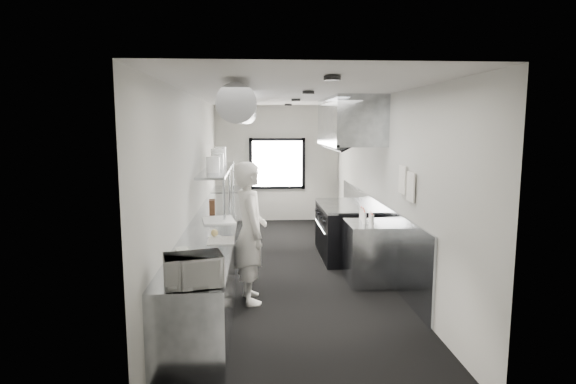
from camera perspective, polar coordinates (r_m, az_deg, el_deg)
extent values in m
cube|color=black|center=(7.82, 0.06, -9.28)|extent=(3.00, 8.00, 0.01)
cube|color=#BCB8B3|center=(7.48, 0.06, 11.65)|extent=(3.00, 8.00, 0.01)
cube|color=beige|center=(11.50, -1.31, 3.44)|extent=(3.00, 0.02, 2.80)
cube|color=beige|center=(3.61, 4.46, -7.03)|extent=(3.00, 0.02, 2.80)
cube|color=beige|center=(7.57, -11.35, 0.83)|extent=(0.02, 8.00, 2.80)
cube|color=beige|center=(7.77, 11.16, 1.02)|extent=(0.02, 8.00, 2.80)
cube|color=gray|center=(8.20, 10.32, -4.62)|extent=(0.03, 5.50, 1.10)
cylinder|color=gray|center=(7.85, -5.32, 9.63)|extent=(0.40, 6.40, 0.40)
cube|color=silver|center=(11.46, -1.30, 3.43)|extent=(1.20, 0.03, 1.10)
cube|color=black|center=(11.44, -1.32, 6.31)|extent=(1.36, 0.03, 0.08)
cube|color=black|center=(11.54, -1.30, 0.59)|extent=(1.36, 0.03, 0.08)
cube|color=black|center=(11.46, -4.51, 3.41)|extent=(0.08, 0.03, 1.25)
cube|color=black|center=(11.52, 1.88, 3.45)|extent=(0.08, 0.03, 1.25)
cube|color=gray|center=(8.30, 7.40, 8.48)|extent=(0.80, 2.20, 0.80)
cube|color=gray|center=(8.24, 4.75, 5.81)|extent=(0.05, 2.20, 0.05)
cube|color=black|center=(8.29, 6.81, 6.14)|extent=(0.50, 2.10, 0.28)
cube|color=gray|center=(7.23, -8.87, -7.14)|extent=(0.70, 6.00, 0.90)
cube|color=gray|center=(8.51, -8.51, 2.71)|extent=(0.45, 3.00, 0.04)
cylinder|color=gray|center=(7.15, -7.74, -0.96)|extent=(0.04, 0.04, 0.66)
cylinder|color=gray|center=(8.53, -7.12, 0.53)|extent=(0.04, 0.04, 0.66)
cylinder|color=gray|center=(9.92, -6.67, 1.60)|extent=(0.04, 0.04, 0.66)
cube|color=black|center=(8.51, 6.83, -4.77)|extent=(0.85, 1.60, 0.90)
cube|color=gray|center=(8.41, 6.88, -1.64)|extent=(0.85, 1.60, 0.04)
cube|color=gray|center=(8.44, 4.08, -4.83)|extent=(0.03, 1.55, 0.80)
cylinder|color=gray|center=(8.42, 3.89, -4.17)|extent=(0.03, 1.30, 0.03)
cube|color=gray|center=(7.20, 9.69, -7.21)|extent=(0.65, 0.80, 0.90)
cube|color=gray|center=(10.83, -7.20, -1.98)|extent=(0.70, 1.20, 0.90)
cube|color=white|center=(6.59, 13.65, 1.45)|extent=(0.02, 0.28, 0.38)
cube|color=white|center=(6.27, 14.59, 0.62)|extent=(0.02, 0.28, 0.38)
imported|color=silver|center=(6.26, -4.60, -4.88)|extent=(0.57, 0.75, 1.87)
imported|color=silver|center=(4.40, -11.37, -9.21)|extent=(0.55, 0.47, 0.28)
cylinder|color=silver|center=(5.28, -12.62, -7.33)|extent=(0.19, 0.19, 0.10)
cylinder|color=silver|center=(5.34, -12.65, -7.15)|extent=(0.17, 0.17, 0.10)
cube|color=silver|center=(5.99, -8.08, -5.82)|extent=(0.35, 0.43, 0.01)
cylinder|color=white|center=(6.18, -8.85, -5.38)|extent=(0.18, 0.18, 0.01)
sphere|color=#D8BD71|center=(6.17, -8.87, -4.89)|extent=(0.09, 0.09, 0.09)
cube|color=silver|center=(7.23, -8.41, -3.37)|extent=(0.56, 0.68, 0.02)
cube|color=brown|center=(7.84, -9.14, -1.74)|extent=(0.11, 0.21, 0.22)
cylinder|color=white|center=(7.76, -9.05, 3.29)|extent=(0.24, 0.24, 0.26)
cylinder|color=white|center=(8.30, -8.50, 3.69)|extent=(0.26, 0.26, 0.28)
cylinder|color=white|center=(8.77, -8.53, 4.11)|extent=(0.26, 0.26, 0.34)
cylinder|color=white|center=(9.16, -8.20, 4.33)|extent=(0.24, 0.24, 0.35)
cylinder|color=silver|center=(6.79, 10.09, -3.48)|extent=(0.07, 0.07, 0.18)
cylinder|color=silver|center=(6.89, 9.96, -3.28)|extent=(0.08, 0.08, 0.18)
cylinder|color=silver|center=(7.02, 9.21, -3.10)|extent=(0.06, 0.06, 0.17)
cylinder|color=silver|center=(7.19, 9.07, -2.80)|extent=(0.08, 0.08, 0.18)
cylinder|color=silver|center=(7.30, 8.84, -2.62)|extent=(0.07, 0.07, 0.18)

